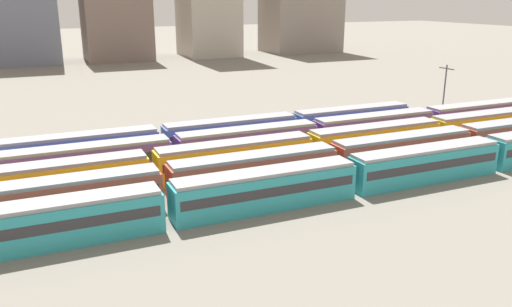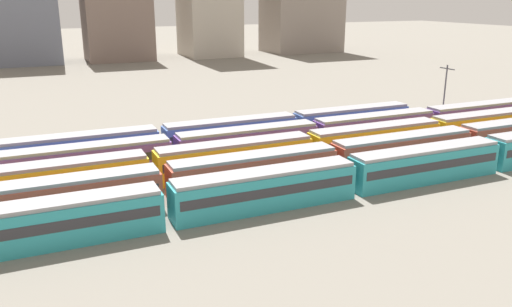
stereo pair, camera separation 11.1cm
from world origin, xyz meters
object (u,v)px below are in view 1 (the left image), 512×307
train_track_1 (463,141)px  catenary_pole_1 (445,88)px  train_track_2 (434,132)px  train_track_4 (231,133)px  train_track_0 (490,153)px  train_track_3 (374,127)px

train_track_1 → catenary_pole_1: (13.75, 18.37, 2.89)m
train_track_2 → train_track_1: bearing=-89.4°
train_track_4 → train_track_1: bearing=-32.1°
catenary_pole_1 → train_track_0: bearing=-122.2°
train_track_3 → catenary_pole_1: size_ratio=10.96×
train_track_0 → train_track_3: (-4.66, 15.60, 0.00)m
train_track_3 → train_track_4: (-19.11, 5.20, -0.00)m
train_track_4 → train_track_0: bearing=-41.2°
train_track_4 → catenary_pole_1: 38.84m
train_track_1 → train_track_4: same height
catenary_pole_1 → train_track_2: bearing=-136.3°
train_track_2 → catenary_pole_1: (13.80, 13.17, 2.89)m
train_track_3 → train_track_2: bearing=-42.2°
train_track_3 → train_track_1: bearing=-60.9°
train_track_1 → catenary_pole_1: catenary_pole_1 is taller
train_track_3 → train_track_4: size_ratio=1.68×
train_track_0 → catenary_pole_1: (14.87, 23.57, 2.89)m
train_track_0 → train_track_3: size_ratio=1.20×
train_track_3 → train_track_0: bearing=-73.4°
train_track_1 → train_track_2: 5.20m
train_track_0 → train_track_3: same height
train_track_0 → train_track_4: size_ratio=2.02×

